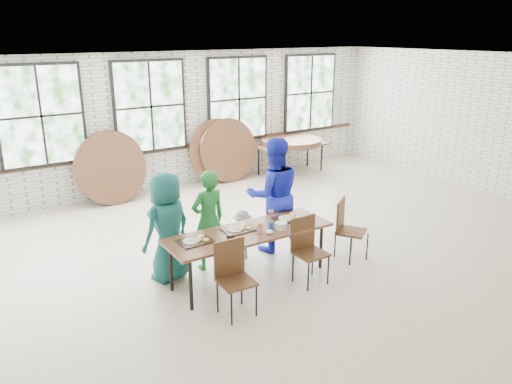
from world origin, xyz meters
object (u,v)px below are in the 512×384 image
(chair_near_right, at_px, (307,244))
(storage_table, at_px, (291,146))
(chair_near_left, at_px, (233,271))
(dining_table, at_px, (249,234))

(chair_near_right, height_order, storage_table, chair_near_right)
(chair_near_left, relative_size, chair_near_right, 1.00)
(chair_near_left, height_order, storage_table, chair_near_left)
(dining_table, height_order, chair_near_right, chair_near_right)
(dining_table, distance_m, chair_near_right, 0.82)
(dining_table, distance_m, chair_near_left, 0.90)
(chair_near_left, distance_m, chair_near_right, 1.30)
(chair_near_left, xyz_separation_m, chair_near_right, (1.29, 0.12, 0.00))
(dining_table, height_order, storage_table, same)
(storage_table, bearing_deg, chair_near_left, -128.08)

